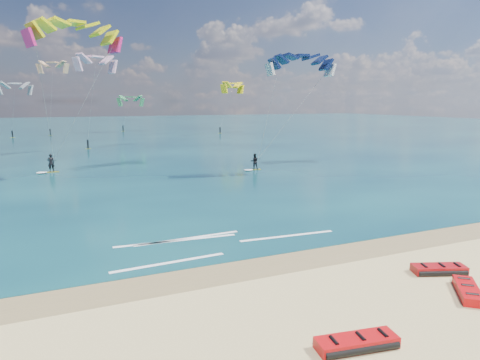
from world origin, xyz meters
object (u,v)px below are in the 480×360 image
packed_kite_mid (439,273)px  packed_kite_right (467,295)px  packed_kite_left (356,348)px  kitesurfer_main (62,90)px  kitesurfer_far (279,104)px

packed_kite_mid → packed_kite_right: bearing=-89.1°
packed_kite_mid → packed_kite_left: bearing=-134.5°
kitesurfer_main → packed_kite_mid: bearing=-66.1°
packed_kite_left → kitesurfer_main: 37.77m
kitesurfer_main → kitesurfer_far: 21.55m
packed_kite_left → packed_kite_right: (6.29, 1.21, 0.00)m
kitesurfer_main → packed_kite_right: bearing=-68.3°
packed_kite_left → kitesurfer_main: kitesurfer_main is taller
packed_kite_left → packed_kite_right: packed_kite_left is taller
packed_kite_right → kitesurfer_main: kitesurfer_main is taller
packed_kite_left → kitesurfer_main: (-6.95, 36.16, 8.41)m
packed_kite_mid → kitesurfer_far: 28.82m
packed_kite_left → packed_kite_mid: 7.73m
packed_kite_left → packed_kite_right: size_ratio=1.11×
packed_kite_mid → kitesurfer_main: size_ratio=0.15×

